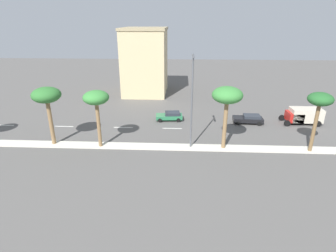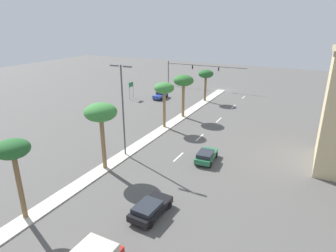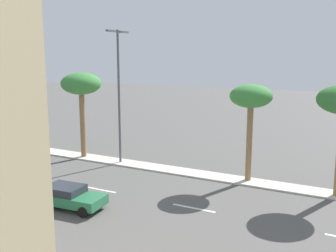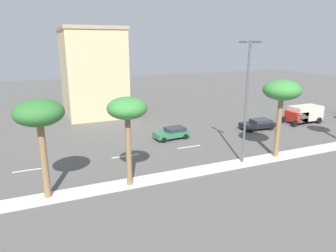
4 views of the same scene
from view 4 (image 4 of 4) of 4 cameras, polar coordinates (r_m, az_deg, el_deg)
The scene contains 13 objects.
ground_plane at distance 28.50m, azimuth 8.89°, elevation -7.74°, with size 160.00×160.00×0.00m, color #565451.
median_curb at distance 34.99m, azimuth 23.78°, elevation -4.40°, with size 1.80×95.13×0.12m, color beige.
lane_stripe_left at distance 30.43m, azimuth -24.24°, elevation -7.44°, with size 0.20×2.80×0.01m, color silver.
lane_stripe_inboard at distance 31.33m, azimuth -7.90°, elevation -5.54°, with size 0.20×2.80×0.01m, color silver.
lane_stripe_rear at distance 33.78m, azimuth 3.90°, elevation -3.87°, with size 0.20×2.80×0.01m, color silver.
commercial_building at distance 50.08m, azimuth -13.84°, elevation 9.76°, with size 12.13×8.87×13.26m.
palm_tree_inboard at distance 22.76m, azimuth -22.76°, elevation 1.80°, with size 3.40×3.40×7.23m.
palm_tree_mid at distance 23.17m, azimuth -7.55°, elevation 2.78°, with size 3.03×3.03×7.02m.
palm_tree_rear at distance 30.99m, azimuth 20.31°, elevation 5.92°, with size 3.53×3.53×7.57m.
street_lamp_outboard at distance 28.39m, azimuth 14.38°, elevation 5.63°, with size 2.90×0.24×11.10m.
sedan_black_inboard at distance 41.94m, azimuth 16.30°, elevation 0.36°, with size 2.28×4.47×1.32m.
sedan_green_far at distance 36.30m, azimuth 0.79°, elevation -1.27°, with size 2.24×4.20×1.35m.
box_truck at distance 47.38m, azimuth 23.71°, elevation 2.09°, with size 2.67×5.67×2.41m.
Camera 4 is at (22.07, 22.72, 11.02)m, focal length 32.93 mm.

